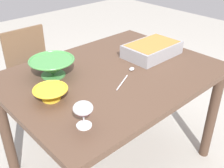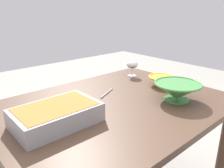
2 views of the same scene
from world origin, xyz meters
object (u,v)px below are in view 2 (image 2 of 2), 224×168
at_px(small_bowl, 177,91).
at_px(serving_spoon, 99,99).
at_px(mixing_bowl, 161,80).
at_px(wine_glass, 132,65).
at_px(casserole_dish, 56,114).
at_px(dining_table, 115,120).

relative_size(small_bowl, serving_spoon, 1.01).
height_order(mixing_bowl, serving_spoon, mixing_bowl).
xyz_separation_m(wine_glass, casserole_dish, (0.81, 0.30, -0.04)).
xyz_separation_m(wine_glass, mixing_bowl, (0.01, 0.29, -0.05)).
relative_size(wine_glass, casserole_dish, 0.33).
bearing_deg(casserole_dish, serving_spoon, -164.05).
xyz_separation_m(dining_table, serving_spoon, (0.04, -0.09, 0.12)).
relative_size(dining_table, wine_glass, 10.40).
bearing_deg(mixing_bowl, serving_spoon, -9.39).
distance_m(dining_table, wine_glass, 0.57).
distance_m(dining_table, mixing_bowl, 0.46).
bearing_deg(small_bowl, serving_spoon, -41.65).
bearing_deg(serving_spoon, small_bowl, 138.35).
xyz_separation_m(dining_table, mixing_bowl, (-0.44, -0.01, 0.15)).
relative_size(casserole_dish, serving_spoon, 1.43).
height_order(wine_glass, casserole_dish, wine_glass).
relative_size(wine_glass, small_bowl, 0.46).
bearing_deg(dining_table, small_bowl, 144.87).
height_order(casserole_dish, serving_spoon, casserole_dish).
xyz_separation_m(wine_glass, small_bowl, (0.16, 0.50, -0.03)).
relative_size(mixing_bowl, serving_spoon, 0.68).
distance_m(mixing_bowl, serving_spoon, 0.49).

